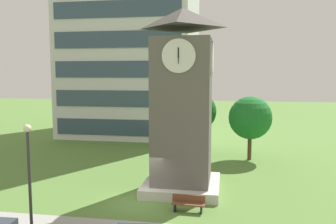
% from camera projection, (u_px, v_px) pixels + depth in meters
% --- Properties ---
extents(ground_plane, '(160.00, 160.00, 0.00)m').
position_uv_depth(ground_plane, '(139.00, 203.00, 20.18)').
color(ground_plane, '#567F38').
extents(office_building, '(15.44, 15.51, 28.80)m').
position_uv_depth(office_building, '(134.00, 20.00, 44.59)').
color(office_building, silver).
rests_on(office_building, ground).
extents(clock_tower, '(4.78, 4.78, 11.50)m').
position_uv_depth(clock_tower, '(182.00, 110.00, 21.91)').
color(clock_tower, '#605B56').
rests_on(clock_tower, ground).
extents(park_bench, '(1.81, 0.54, 0.88)m').
position_uv_depth(park_bench, '(188.00, 203.00, 18.87)').
color(park_bench, brown).
rests_on(park_bench, ground).
extents(street_lamp, '(0.36, 0.36, 5.19)m').
position_uv_depth(street_lamp, '(29.00, 166.00, 15.86)').
color(street_lamp, '#333338').
rests_on(street_lamp, ground).
extents(tree_streetside, '(3.72, 3.72, 5.57)m').
position_uv_depth(tree_streetside, '(250.00, 118.00, 30.07)').
color(tree_streetside, '#513823').
rests_on(tree_streetside, ground).
extents(tree_by_building, '(3.51, 3.51, 5.86)m').
position_uv_depth(tree_by_building, '(197.00, 112.00, 31.45)').
color(tree_by_building, '#513823').
rests_on(tree_by_building, ground).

